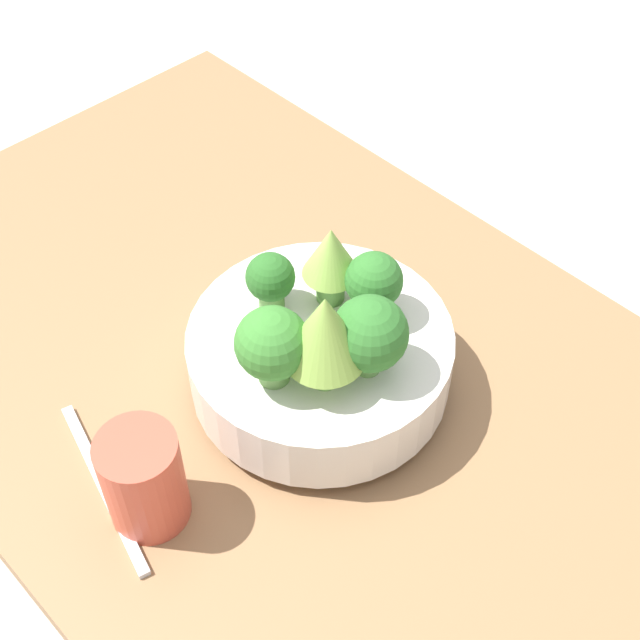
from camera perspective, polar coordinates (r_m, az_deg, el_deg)
The scene contains 11 objects.
ground_plane at distance 0.89m, azimuth -1.47°, elevation -4.83°, with size 6.00×6.00×0.00m, color #ADA89E.
table at distance 0.88m, azimuth -1.49°, elevation -4.19°, with size 1.02×0.61×0.03m.
bowl at distance 0.82m, azimuth 0.00°, elevation -2.44°, with size 0.24×0.24×0.08m.
romanesco_piece_far at distance 0.79m, azimuth 0.54°, elevation 4.20°, with size 0.05×0.05×0.09m.
broccoli_floret_back at distance 0.79m, azimuth 3.46°, elevation 2.41°, with size 0.05×0.05×0.07m.
romanesco_piece_near at distance 0.72m, azimuth 0.32°, elevation -0.71°, with size 0.07×0.07×0.10m.
broccoli_floret_right at distance 0.74m, azimuth 3.19°, elevation -0.94°, with size 0.07×0.07×0.08m.
broccoli_floret_front at distance 0.73m, azimuth -3.08°, elevation -1.61°, with size 0.06×0.06×0.08m.
broccoli_floret_left at distance 0.80m, azimuth -3.08°, elevation 2.69°, with size 0.05×0.05×0.06m.
cup at distance 0.75m, azimuth -11.22°, elevation -10.00°, with size 0.07×0.07×0.10m.
fork at distance 0.81m, azimuth -13.70°, elevation -10.30°, with size 0.19×0.06×0.01m.
Camera 1 is at (0.40, -0.36, 0.71)m, focal length 50.00 mm.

